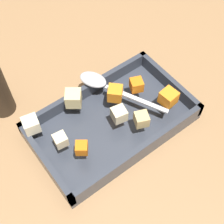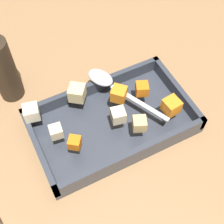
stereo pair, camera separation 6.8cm
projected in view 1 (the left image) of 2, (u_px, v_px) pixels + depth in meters
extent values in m
plane|color=#936D47|center=(117.00, 128.00, 0.73)|extent=(4.00, 4.00, 0.00)
cube|color=#333842|center=(112.00, 125.00, 0.73)|extent=(0.35, 0.21, 0.01)
cube|color=#333842|center=(141.00, 151.00, 0.66)|extent=(0.35, 0.01, 0.03)
cube|color=#333842|center=(87.00, 91.00, 0.75)|extent=(0.35, 0.01, 0.03)
cube|color=#333842|center=(45.00, 162.00, 0.65)|extent=(0.01, 0.21, 0.03)
cube|color=#333842|center=(169.00, 82.00, 0.76)|extent=(0.01, 0.21, 0.03)
cube|color=orange|center=(82.00, 148.00, 0.64)|extent=(0.03, 0.03, 0.02)
cube|color=orange|center=(168.00, 97.00, 0.70)|extent=(0.04, 0.04, 0.03)
cube|color=orange|center=(115.00, 93.00, 0.71)|extent=(0.04, 0.04, 0.03)
cube|color=orange|center=(136.00, 85.00, 0.72)|extent=(0.04, 0.04, 0.03)
cube|color=beige|center=(31.00, 125.00, 0.66)|extent=(0.04, 0.04, 0.03)
cube|color=tan|center=(141.00, 119.00, 0.67)|extent=(0.04, 0.04, 0.03)
cube|color=#E0CC89|center=(73.00, 98.00, 0.70)|extent=(0.05, 0.05, 0.03)
cube|color=beige|center=(118.00, 115.00, 0.68)|extent=(0.03, 0.03, 0.03)
cube|color=beige|center=(60.00, 140.00, 0.64)|extent=(0.03, 0.03, 0.03)
ellipsoid|color=silver|center=(93.00, 80.00, 0.73)|extent=(0.06, 0.08, 0.02)
cube|color=silver|center=(136.00, 99.00, 0.71)|extent=(0.08, 0.14, 0.01)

